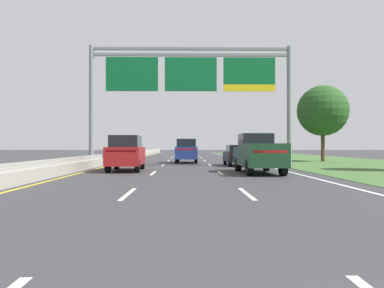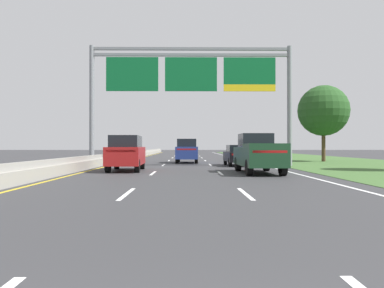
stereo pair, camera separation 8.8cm
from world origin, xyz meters
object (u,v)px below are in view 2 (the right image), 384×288
object	(u,v)px
pickup_truck_darkgreen	(258,154)
car_red_left_lane_suv	(126,153)
roadside_tree_mid	(323,111)
car_black_right_lane_sedan	(238,155)
overhead_sign_gantry	(191,80)
car_blue_centre_lane_suv	(187,150)

from	to	relation	value
pickup_truck_darkgreen	car_red_left_lane_suv	xyz separation A→B (m)	(-7.58, 2.01, 0.02)
car_red_left_lane_suv	pickup_truck_darkgreen	bearing A→B (deg)	-106.54
car_red_left_lane_suv	roadside_tree_mid	size ratio (longest dim) A/B	0.65
car_black_right_lane_sedan	pickup_truck_darkgreen	bearing A→B (deg)	179.64
car_red_left_lane_suv	roadside_tree_mid	xyz separation A→B (m)	(16.71, 13.26, 3.78)
overhead_sign_gantry	roadside_tree_mid	distance (m)	15.17
overhead_sign_gantry	car_red_left_lane_suv	world-z (taller)	overhead_sign_gantry
pickup_truck_darkgreen	car_black_right_lane_sedan	size ratio (longest dim) A/B	1.23
pickup_truck_darkgreen	car_blue_centre_lane_suv	distance (m)	13.44
pickup_truck_darkgreen	car_blue_centre_lane_suv	size ratio (longest dim) A/B	1.15
car_black_right_lane_sedan	car_blue_centre_lane_suv	size ratio (longest dim) A/B	0.94
car_black_right_lane_sedan	roadside_tree_mid	bearing A→B (deg)	-51.80
car_red_left_lane_suv	car_blue_centre_lane_suv	distance (m)	11.43
pickup_truck_darkgreen	roadside_tree_mid	distance (m)	18.19
overhead_sign_gantry	car_red_left_lane_suv	bearing A→B (deg)	-127.09
overhead_sign_gantry	roadside_tree_mid	world-z (taller)	overhead_sign_gantry
pickup_truck_darkgreen	car_black_right_lane_sedan	bearing A→B (deg)	-0.60
car_black_right_lane_sedan	roadside_tree_mid	distance (m)	12.50
car_blue_centre_lane_suv	car_black_right_lane_sedan	bearing A→B (deg)	-141.34
roadside_tree_mid	car_blue_centre_lane_suv	bearing A→B (deg)	-169.48
pickup_truck_darkgreen	car_black_right_lane_sedan	world-z (taller)	pickup_truck_darkgreen
pickup_truck_darkgreen	car_black_right_lane_sedan	distance (m)	7.83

